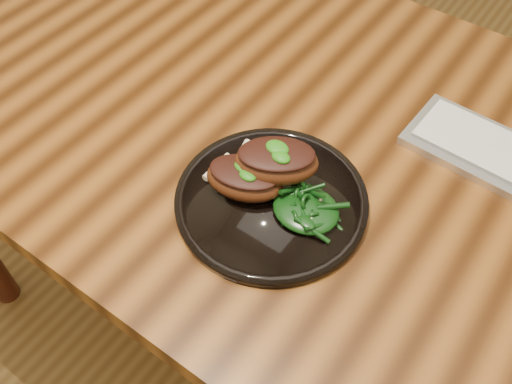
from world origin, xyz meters
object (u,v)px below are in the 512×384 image
(plate, at_px, (271,200))
(lamb_chop_front, at_px, (244,178))
(greens_heap, at_px, (306,206))
(desk, at_px, (338,181))

(plate, xyz_separation_m, lamb_chop_front, (-0.04, -0.01, 0.03))
(plate, bearing_deg, greens_heap, 5.19)
(desk, height_order, greens_heap, greens_heap)
(plate, relative_size, lamb_chop_front, 2.16)
(desk, distance_m, greens_heap, 0.19)
(plate, bearing_deg, desk, 80.16)
(lamb_chop_front, bearing_deg, desk, 68.31)
(desk, distance_m, lamb_chop_front, 0.21)
(desk, distance_m, plate, 0.18)
(desk, height_order, plate, plate)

